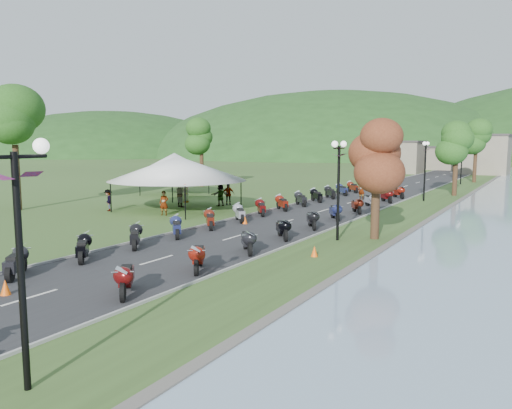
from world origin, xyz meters
The scene contains 14 objects.
road centered at (0.00, 40.00, 0.01)m, with size 7.00×120.00×0.02m, color #2D2D30.
hills_backdrop centered at (0.00, 200.00, 0.00)m, with size 360.00×120.00×76.00m, color #285621, non-canonical shape.
far_building centered at (-2.00, 85.00, 2.50)m, with size 18.00×16.00×5.00m, color gray.
moto_row_left centered at (-2.66, 20.57, 0.55)m, with size 2.60×45.07×1.10m, color #331411, non-canonical shape.
moto_row_right centered at (2.46, 22.49, 0.55)m, with size 2.60×35.75×1.10m, color #331411, non-canonical shape.
streetlamp_near centered at (5.34, 0.17, 2.50)m, with size 1.40×1.40×5.00m, color black, non-canonical shape.
vendor_tent_main centered at (-9.45, 22.93, 2.00)m, with size 6.76×6.76×4.00m, color white, non-canonical shape.
vendor_tent_side centered at (-16.72, 31.31, 2.00)m, with size 4.64×4.64×4.00m, color white, non-canonical shape.
tree_park_left centered at (-19.70, 16.96, 5.48)m, with size 3.95×3.95×10.96m, color #2E6920, non-canonical shape.
tree_lakeside centered at (6.52, 19.34, 3.38)m, with size 2.44×2.44×6.77m, color #2E6920, non-canonical shape.
pedestrian_a centered at (-8.53, 20.31, 0.00)m, with size 0.62×0.45×1.70m, color slate.
pedestrian_b centered at (-10.46, 24.52, 0.00)m, with size 0.96×0.53×1.98m, color slate.
pedestrian_c centered at (-13.52, 19.92, 0.00)m, with size 1.03×0.42×1.59m, color slate.
traffic_cone_near centered at (-0.94, 3.77, 0.27)m, with size 0.34×0.34×0.53m, color #F2590C.
Camera 1 is at (14.16, -5.69, 4.97)m, focal length 35.00 mm.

